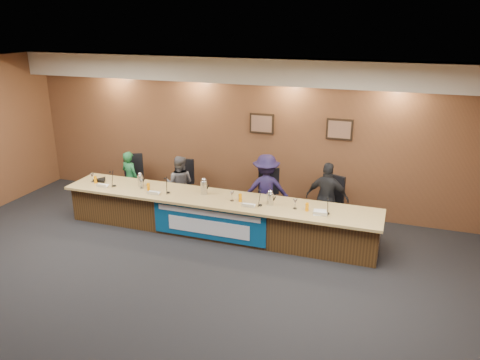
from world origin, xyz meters
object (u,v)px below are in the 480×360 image
object	(u,v)px
office_chair_b	(182,188)
office_chair_c	(267,199)
dais_body	(217,216)
speakerphone	(101,180)
carafe_left	(141,181)
office_chair_a	(133,182)
carafe_right	(270,199)
panelist_c	(266,190)
panelist_d	(327,198)
banner	(208,223)
panelist_b	(180,184)
panelist_a	(130,178)
carafe_mid	(204,188)
office_chair_d	(327,207)

from	to	relation	value
office_chair_b	office_chair_c	world-z (taller)	same
dais_body	speakerphone	xyz separation A→B (m)	(-2.57, 0.02, 0.43)
office_chair_c	carafe_left	world-z (taller)	carafe_left
office_chair_a	carafe_right	xyz separation A→B (m)	(3.40, -0.90, 0.38)
speakerphone	panelist_c	bearing A→B (deg)	12.33
dais_body	panelist_c	world-z (taller)	panelist_c
panelist_d	office_chair_b	bearing A→B (deg)	1.57
banner	panelist_c	world-z (taller)	panelist_c
panelist_b	panelist_a	bearing A→B (deg)	-9.22
carafe_right	panelist_c	bearing A→B (deg)	111.23
panelist_b	carafe_left	distance (m)	0.91
carafe_mid	panelist_d	bearing A→B (deg)	17.18
panelist_c	carafe_left	world-z (taller)	panelist_c
panelist_c	carafe_left	bearing A→B (deg)	-1.77
panelist_d	office_chair_d	distance (m)	0.24
office_chair_a	speakerphone	bearing A→B (deg)	-128.82
dais_body	carafe_right	size ratio (longest dim) A/B	27.59
office_chair_b	carafe_right	world-z (taller)	carafe_right
office_chair_d	speakerphone	distance (m)	4.62
dais_body	carafe_left	bearing A→B (deg)	179.19
office_chair_c	carafe_mid	xyz separation A→B (m)	(-1.03, -0.79, 0.40)
banner	office_chair_b	size ratio (longest dim) A/B	4.58
banner	office_chair_b	world-z (taller)	banner
banner	panelist_b	world-z (taller)	panelist_b
office_chair_a	carafe_mid	xyz separation A→B (m)	(2.07, -0.79, 0.40)
office_chair_c	office_chair_d	distance (m)	1.21
office_chair_a	office_chair_b	bearing A→B (deg)	-23.19
office_chair_b	banner	bearing A→B (deg)	-56.60
office_chair_b	panelist_a	bearing A→B (deg)	176.02
office_chair_c	carafe_left	distance (m)	2.55
office_chair_d	panelist_c	bearing A→B (deg)	-151.01
panelist_c	office_chair_b	size ratio (longest dim) A/B	3.00
banner	office_chair_c	size ratio (longest dim) A/B	4.58
carafe_right	carafe_mid	bearing A→B (deg)	175.28
panelist_b	carafe_mid	size ratio (longest dim) A/B	4.79
office_chair_b	carafe_mid	bearing A→B (deg)	-51.18
panelist_b	office_chair_d	bearing A→B (deg)	172.63
office_chair_b	carafe_mid	xyz separation A→B (m)	(0.87, -0.79, 0.40)
dais_body	panelist_b	bearing A→B (deg)	146.89
panelist_c	panelist_a	bearing A→B (deg)	-18.51
carafe_mid	office_chair_c	bearing A→B (deg)	37.65
carafe_mid	office_chair_b	bearing A→B (deg)	137.56
panelist_a	dais_body	bearing A→B (deg)	178.47
office_chair_b	office_chair_c	distance (m)	1.89
carafe_right	office_chair_d	bearing A→B (deg)	45.09
office_chair_a	banner	bearing A→B (deg)	-51.46
speakerphone	panelist_a	bearing A→B (deg)	72.35
carafe_mid	banner	bearing A→B (deg)	-59.70
office_chair_b	office_chair_d	world-z (taller)	same
panelist_d	office_chair_c	world-z (taller)	panelist_d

